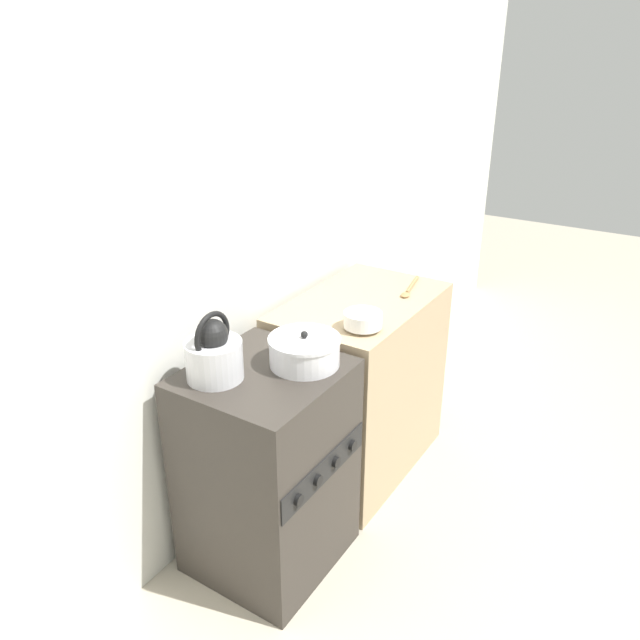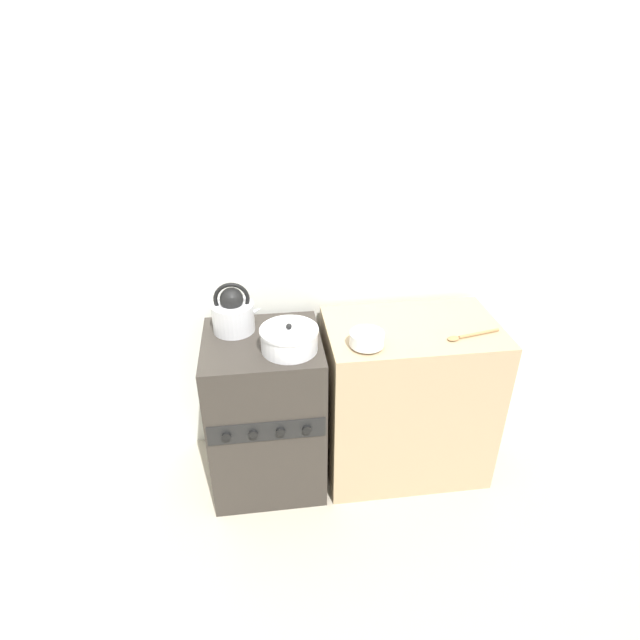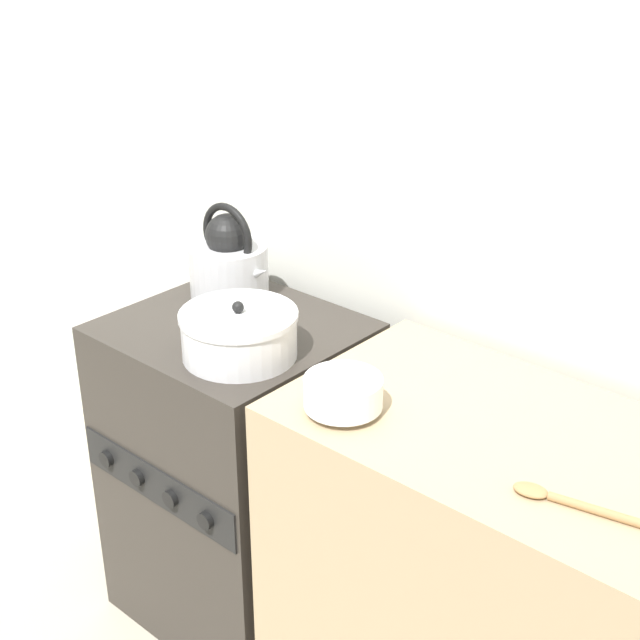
{
  "view_description": "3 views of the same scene",
  "coord_description": "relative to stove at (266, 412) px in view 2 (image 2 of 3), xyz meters",
  "views": [
    {
      "loc": [
        -1.61,
        -1.01,
        2.05
      ],
      "look_at": [
        0.36,
        0.25,
        0.98
      ],
      "focal_mm": 35.0,
      "sensor_mm": 36.0,
      "label": 1
    },
    {
      "loc": [
        0.02,
        -1.83,
        2.18
      ],
      "look_at": [
        0.29,
        0.29,
        0.98
      ],
      "focal_mm": 28.0,
      "sensor_mm": 36.0,
      "label": 2
    },
    {
      "loc": [
        1.5,
        -1.09,
        1.88
      ],
      "look_at": [
        0.27,
        0.3,
        0.99
      ],
      "focal_mm": 50.0,
      "sensor_mm": 36.0,
      "label": 3
    }
  ],
  "objects": [
    {
      "name": "wall_back",
      "position": [
        0.0,
        0.36,
        0.8
      ],
      "size": [
        7.0,
        0.06,
        2.5
      ],
      "color": "silver",
      "rests_on": "ground_plane"
    },
    {
      "name": "kettle",
      "position": [
        -0.13,
        0.12,
        0.55
      ],
      "size": [
        0.26,
        0.21,
        0.26
      ],
      "color": "silver",
      "rests_on": "stove"
    },
    {
      "name": "cooking_pot",
      "position": [
        0.13,
        -0.1,
        0.51
      ],
      "size": [
        0.28,
        0.28,
        0.14
      ],
      "color": "silver",
      "rests_on": "stove"
    },
    {
      "name": "counter",
      "position": [
        0.77,
        0.01,
        0.01
      ],
      "size": [
        0.89,
        0.56,
        0.92
      ],
      "color": "tan",
      "rests_on": "ground_plane"
    },
    {
      "name": "stove",
      "position": [
        0.0,
        0.0,
        0.0
      ],
      "size": [
        0.59,
        0.57,
        0.9
      ],
      "color": "#332D28",
      "rests_on": "ground_plane"
    },
    {
      "name": "ground_plane",
      "position": [
        0.0,
        -0.27,
        -0.45
      ],
      "size": [
        12.0,
        12.0,
        0.0
      ],
      "primitive_type": "plane",
      "color": "#B2A893"
    },
    {
      "name": "wooden_spoon",
      "position": [
        1.01,
        -0.13,
        0.47
      ],
      "size": [
        0.29,
        0.09,
        0.02
      ],
      "color": "#A37A4C",
      "rests_on": "counter"
    },
    {
      "name": "enamel_bowl",
      "position": [
        0.49,
        -0.15,
        0.51
      ],
      "size": [
        0.16,
        0.16,
        0.08
      ],
      "color": "white",
      "rests_on": "counter"
    }
  ]
}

